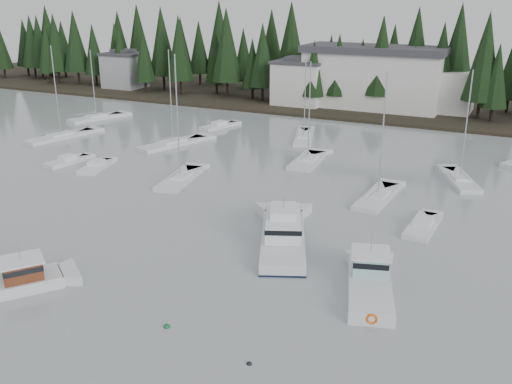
# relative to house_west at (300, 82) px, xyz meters

# --- Properties ---
(ground) EXTENTS (260.00, 260.00, 0.00)m
(ground) POSITION_rel_house_west_xyz_m (18.00, -79.00, -4.65)
(ground) COLOR gray
(ground) RESTS_ON ground
(far_shore_land) EXTENTS (240.00, 54.00, 1.00)m
(far_shore_land) POSITION_rel_house_west_xyz_m (18.00, 18.00, -4.65)
(far_shore_land) COLOR black
(far_shore_land) RESTS_ON ground
(conifer_treeline) EXTENTS (200.00, 22.00, 20.00)m
(conifer_treeline) POSITION_rel_house_west_xyz_m (18.00, 7.00, -4.65)
(conifer_treeline) COLOR black
(conifer_treeline) RESTS_ON ground
(house_west) EXTENTS (9.54, 7.42, 8.75)m
(house_west) POSITION_rel_house_west_xyz_m (0.00, 0.00, 0.00)
(house_west) COLOR silver
(house_west) RESTS_ON ground
(house_far_west) EXTENTS (8.48, 7.42, 8.25)m
(house_far_west) POSITION_rel_house_west_xyz_m (-42.00, 2.00, -0.25)
(house_far_west) COLOR #999EA0
(house_far_west) RESTS_ON ground
(harbor_inn) EXTENTS (29.50, 11.50, 10.90)m
(harbor_inn) POSITION_rel_house_west_xyz_m (15.04, 3.34, 1.12)
(harbor_inn) COLOR silver
(harbor_inn) RESTS_ON ground
(lobster_boat_brown) EXTENTS (7.54, 8.82, 4.34)m
(lobster_boat_brown) POSITION_rel_house_west_xyz_m (7.16, -74.60, -4.16)
(lobster_boat_brown) COLOR silver
(lobster_boat_brown) RESTS_ON ground
(cabin_cruiser_center) EXTENTS (7.85, 12.11, 4.99)m
(cabin_cruiser_center) POSITION_rel_house_west_xyz_m (21.93, -58.51, -3.91)
(cabin_cruiser_center) COLOR silver
(cabin_cruiser_center) RESTS_ON ground
(lobster_boat_teal) EXTENTS (5.38, 9.11, 4.79)m
(lobster_boat_teal) POSITION_rel_house_west_xyz_m (30.68, -63.19, -4.08)
(lobster_boat_teal) COLOR silver
(lobster_boat_teal) RESTS_ON ground
(sailboat_2) EXTENTS (5.76, 9.96, 12.02)m
(sailboat_2) POSITION_rel_house_west_xyz_m (-26.74, -25.47, -4.60)
(sailboat_2) COLOR silver
(sailboat_2) RESTS_ON ground
(sailboat_3) EXTENTS (3.03, 9.24, 13.64)m
(sailboat_3) POSITION_rel_house_west_xyz_m (26.30, -43.84, -4.58)
(sailboat_3) COLOR silver
(sailboat_3) RESTS_ON ground
(sailboat_4) EXTENTS (4.87, 11.09, 13.82)m
(sailboat_4) POSITION_rel_house_west_xyz_m (-22.42, -38.18, -4.59)
(sailboat_4) COLOR silver
(sailboat_4) RESTS_ON ground
(sailboat_7) EXTENTS (5.62, 10.74, 11.73)m
(sailboat_7) POSITION_rel_house_west_xyz_m (9.93, -22.96, -4.60)
(sailboat_7) COLOR silver
(sailboat_7) RESTS_ON ground
(sailboat_8) EXTENTS (5.79, 9.01, 13.06)m
(sailboat_8) POSITION_rel_house_west_xyz_m (33.16, -34.15, -4.58)
(sailboat_8) COLOR silver
(sailboat_8) RESTS_ON ground
(sailboat_9) EXTENTS (4.41, 9.37, 14.65)m
(sailboat_9) POSITION_rel_house_west_xyz_m (4.49, -47.58, -4.57)
(sailboat_9) COLOR silver
(sailboat_9) RESTS_ON ground
(sailboat_10) EXTENTS (5.99, 11.04, 13.64)m
(sailboat_10) POSITION_rel_house_west_xyz_m (-5.23, -34.50, -4.59)
(sailboat_10) COLOR silver
(sailboat_10) RESTS_ON ground
(sailboat_11) EXTENTS (3.75, 8.79, 13.07)m
(sailboat_11) POSITION_rel_house_west_xyz_m (14.91, -34.36, -4.59)
(sailboat_11) COLOR silver
(sailboat_11) RESTS_ON ground
(runabout_0) EXTENTS (3.15, 6.26, 1.42)m
(runabout_0) POSITION_rel_house_west_xyz_m (-12.15, -47.78, -4.52)
(runabout_0) COLOR silver
(runabout_0) RESTS_ON ground
(runabout_1) EXTENTS (2.49, 6.58, 1.42)m
(runabout_1) POSITION_rel_house_west_xyz_m (31.97, -49.82, -4.52)
(runabout_1) COLOR silver
(runabout_1) RESTS_ON ground
(runabout_3) EXTENTS (4.01, 7.17, 1.42)m
(runabout_3) POSITION_rel_house_west_xyz_m (-4.89, -21.94, -4.52)
(runabout_3) COLOR silver
(runabout_3) RESTS_ON ground
(runabout_4) EXTENTS (3.55, 6.44, 1.42)m
(runabout_4) POSITION_rel_house_west_xyz_m (-7.28, -48.02, -4.52)
(runabout_4) COLOR silver
(runabout_4) RESTS_ON ground
(mooring_buoy_green) EXTENTS (0.44, 0.44, 0.44)m
(mooring_buoy_green) POSITION_rel_house_west_xyz_m (20.28, -73.42, -4.65)
(mooring_buoy_green) COLOR #145933
(mooring_buoy_green) RESTS_ON ground
(mooring_buoy_dark) EXTENTS (0.33, 0.33, 0.33)m
(mooring_buoy_dark) POSITION_rel_house_west_xyz_m (26.74, -74.57, -4.65)
(mooring_buoy_dark) COLOR black
(mooring_buoy_dark) RESTS_ON ground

